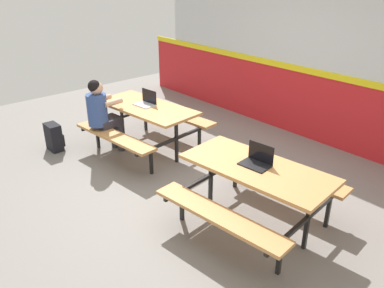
% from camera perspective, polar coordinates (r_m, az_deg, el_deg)
% --- Properties ---
extents(ground_plane, '(10.00, 10.00, 0.02)m').
position_cam_1_polar(ground_plane, '(5.47, 0.12, -5.29)').
color(ground_plane, gray).
extents(accent_backdrop, '(8.00, 0.14, 2.60)m').
position_cam_1_polar(accent_backdrop, '(6.81, 16.39, 11.20)').
color(accent_backdrop, red).
rests_on(accent_backdrop, ground).
extents(picnic_table_left, '(1.73, 1.70, 0.74)m').
position_cam_1_polar(picnic_table_left, '(6.15, -6.59, 4.06)').
color(picnic_table_left, tan).
rests_on(picnic_table_left, ground).
extents(picnic_table_right, '(1.73, 1.70, 0.74)m').
position_cam_1_polar(picnic_table_right, '(4.37, 9.31, -5.19)').
color(picnic_table_right, tan).
rests_on(picnic_table_right, ground).
extents(student_nearer, '(0.39, 0.54, 1.21)m').
position_cam_1_polar(student_nearer, '(6.08, -12.98, 4.68)').
color(student_nearer, '#2D2D38').
rests_on(student_nearer, ground).
extents(laptop_silver, '(0.34, 0.25, 0.22)m').
position_cam_1_polar(laptop_silver, '(6.14, -6.70, 6.12)').
color(laptop_silver, silver).
rests_on(laptop_silver, picnic_table_left).
extents(laptop_dark, '(0.34, 0.25, 0.22)m').
position_cam_1_polar(laptop_dark, '(4.31, 9.44, -2.39)').
color(laptop_dark, black).
rests_on(laptop_dark, picnic_table_right).
extents(backpack_dark, '(0.30, 0.22, 0.44)m').
position_cam_1_polar(backpack_dark, '(6.61, -19.43, 0.94)').
color(backpack_dark, black).
rests_on(backpack_dark, ground).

